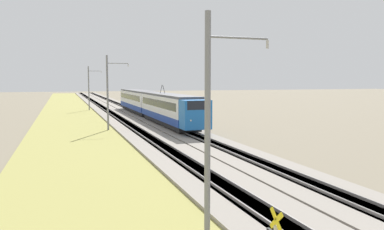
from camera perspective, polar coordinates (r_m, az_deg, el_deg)
ballast_main at (r=57.38m, az=-11.25°, el=-0.47°), size 240.00×4.40×0.30m
ballast_adjacent at (r=58.19m, az=-6.77°, el=-0.33°), size 240.00×4.40×0.30m
track_main at (r=57.38m, az=-11.25°, el=-0.46°), size 240.00×1.57×0.45m
track_adjacent at (r=58.19m, az=-6.77°, el=-0.32°), size 240.00×1.57×0.45m
grass_verge at (r=56.91m, az=-16.59°, el=-0.73°), size 240.00×12.40×0.12m
passenger_train at (r=55.85m, az=-6.30°, el=1.82°), size 40.81×2.96×5.22m
catenary_mast_near at (r=13.51m, az=2.62°, el=-1.24°), size 0.22×2.56×8.23m
catenary_mast_mid at (r=43.76m, az=-12.68°, el=3.42°), size 0.22×2.56×8.65m
catenary_mast_far at (r=74.63m, az=-15.41°, el=4.02°), size 0.22×2.56×8.53m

